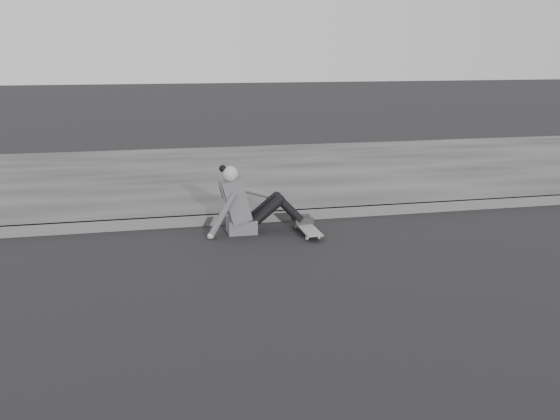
{
  "coord_description": "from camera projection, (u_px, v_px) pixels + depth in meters",
  "views": [
    {
      "loc": [
        -2.4,
        -5.43,
        2.24
      ],
      "look_at": [
        -0.9,
        1.21,
        0.5
      ],
      "focal_mm": 40.0,
      "sensor_mm": 36.0,
      "label": 1
    }
  ],
  "objects": [
    {
      "name": "skateboard",
      "position": [
        307.0,
        228.0,
        7.86
      ],
      "size": [
        0.2,
        0.78,
        0.09
      ],
      "color": "gray",
      "rests_on": "ground"
    },
    {
      "name": "seated_woman",
      "position": [
        246.0,
        205.0,
        7.87
      ],
      "size": [
        1.38,
        0.46,
        0.88
      ],
      "color": "#4B4B4E",
      "rests_on": "ground"
    },
    {
      "name": "ground",
      "position": [
        395.0,
        283.0,
        6.2
      ],
      "size": [
        80.0,
        80.0,
        0.0
      ],
      "primitive_type": "plane",
      "color": "black",
      "rests_on": "ground"
    },
    {
      "name": "curb",
      "position": [
        322.0,
        213.0,
        8.63
      ],
      "size": [
        24.0,
        0.16,
        0.12
      ],
      "primitive_type": "cube",
      "color": "#4F4F4F",
      "rests_on": "ground"
    },
    {
      "name": "sidewalk",
      "position": [
        275.0,
        173.0,
        11.48
      ],
      "size": [
        24.0,
        6.0,
        0.12
      ],
      "primitive_type": "cube",
      "color": "#3D3D3D",
      "rests_on": "ground"
    }
  ]
}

